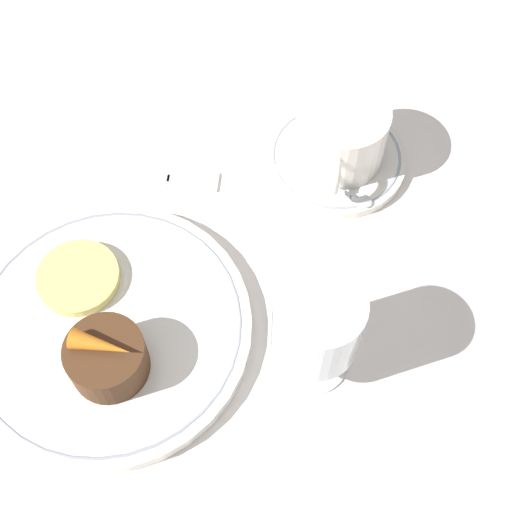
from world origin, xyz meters
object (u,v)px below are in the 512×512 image
Objects in this scene: fork at (150,176)px; dessert_cake at (107,359)px; coffee_cup at (341,133)px; dinner_plate at (109,328)px; wine_glass at (317,327)px.

dessert_cake reaches higher than fork.
dessert_cake is at bearing -32.97° from coffee_cup.
wine_glass reaches higher than dinner_plate.
dinner_plate is 0.28m from coffee_cup.
wine_glass is 0.59× the size of fork.
coffee_cup is 0.62× the size of fork.
wine_glass is at bearing 90.51° from dinner_plate.
coffee_cup is at bearing 147.03° from dessert_cake.
dessert_cake is (0.04, -0.16, -0.03)m from wine_glass.
dinner_plate is 2.15× the size of coffee_cup.
dinner_plate is 3.78× the size of dessert_cake.
dessert_cake is at bearing 4.57° from fork.
fork is 2.82× the size of dessert_cake.
wine_glass is 1.68× the size of dessert_cake.
dinner_plate reaches higher than fork.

